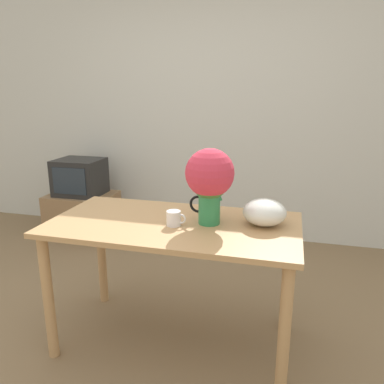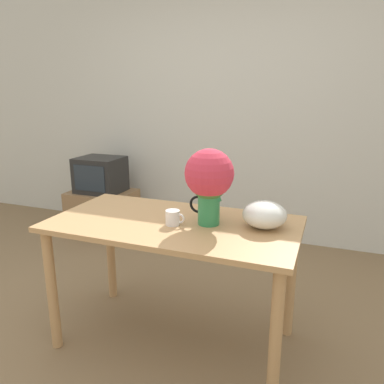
{
  "view_description": "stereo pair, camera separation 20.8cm",
  "coord_description": "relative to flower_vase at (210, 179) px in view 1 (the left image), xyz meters",
  "views": [
    {
      "loc": [
        0.85,
        -1.7,
        1.5
      ],
      "look_at": [
        0.34,
        0.24,
        0.96
      ],
      "focal_mm": 35.0,
      "sensor_mm": 36.0,
      "label": 1
    },
    {
      "loc": [
        1.05,
        -1.64,
        1.5
      ],
      "look_at": [
        0.34,
        0.24,
        0.96
      ],
      "focal_mm": 35.0,
      "sensor_mm": 36.0,
      "label": 2
    }
  ],
  "objects": [
    {
      "name": "flower_vase",
      "position": [
        0.0,
        0.0,
        0.0
      ],
      "size": [
        0.27,
        0.27,
        0.43
      ],
      "color": "#2D844C",
      "rests_on": "table"
    },
    {
      "name": "tv_set",
      "position": [
        -1.67,
        1.39,
        -0.39
      ],
      "size": [
        0.46,
        0.4,
        0.37
      ],
      "color": "black",
      "rests_on": "tv_stand"
    },
    {
      "name": "white_bowl",
      "position": [
        0.3,
        0.06,
        -0.19
      ],
      "size": [
        0.24,
        0.24,
        0.15
      ],
      "color": "silver",
      "rests_on": "table"
    },
    {
      "name": "table",
      "position": [
        -0.2,
        -0.03,
        -0.37
      ],
      "size": [
        1.41,
        0.74,
        0.78
      ],
      "color": "tan",
      "rests_on": "ground_plane"
    },
    {
      "name": "tv_stand",
      "position": [
        -1.67,
        1.39,
        -0.81
      ],
      "size": [
        0.67,
        0.49,
        0.46
      ],
      "color": "#8E6B47",
      "rests_on": "ground_plane"
    },
    {
      "name": "ground_plane",
      "position": [
        -0.44,
        -0.24,
        -1.04
      ],
      "size": [
        12.0,
        12.0,
        0.0
      ],
      "primitive_type": "plane",
      "color": "#7F6647"
    },
    {
      "name": "wall_back",
      "position": [
        -0.44,
        1.85,
        0.26
      ],
      "size": [
        8.0,
        0.05,
        2.6
      ],
      "color": "silver",
      "rests_on": "ground_plane"
    },
    {
      "name": "coffee_mug",
      "position": [
        -0.18,
        -0.09,
        -0.22
      ],
      "size": [
        0.11,
        0.08,
        0.08
      ],
      "color": "white",
      "rests_on": "table"
    }
  ]
}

